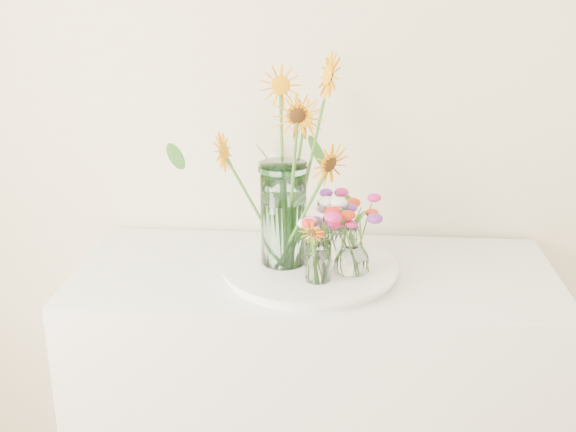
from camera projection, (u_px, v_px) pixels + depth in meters
The scene contains 10 objects.
counter at pixel (313, 402), 2.26m from camera, with size 1.40×0.60×0.90m, color white.
tray at pixel (310, 270), 2.08m from camera, with size 0.48×0.48×0.03m, color white.
mason_jar at pixel (283, 214), 2.04m from camera, with size 0.13×0.13×0.30m, color #AEE2D5.
sunflower_bouquet at pixel (283, 164), 1.99m from camera, with size 0.74×0.74×0.60m, color orange, non-canonical shape.
small_vase_a at pixel (318, 262), 1.96m from camera, with size 0.07×0.07×0.12m, color white.
wildflower_posy_a at pixel (318, 246), 1.94m from camera, with size 0.18×0.18×0.21m, color red, non-canonical shape.
small_vase_b at pixel (351, 250), 2.00m from camera, with size 0.10×0.10×0.14m, color white, non-canonical shape.
wildflower_posy_b at pixel (352, 235), 1.98m from camera, with size 0.21×0.21×0.23m, color red, non-canonical shape.
small_vase_c at pixel (335, 237), 2.12m from camera, with size 0.07×0.07×0.13m, color white.
wildflower_posy_c at pixel (336, 223), 2.10m from camera, with size 0.17×0.17×0.22m, color red, non-canonical shape.
Camera 1 is at (-0.19, -0.00, 1.76)m, focal length 45.00 mm.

